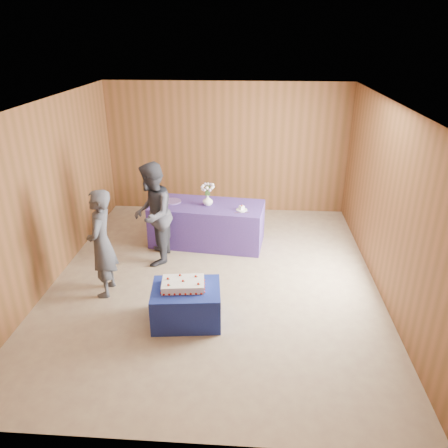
# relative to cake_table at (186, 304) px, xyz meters

# --- Properties ---
(ground) EXTENTS (6.00, 6.00, 0.00)m
(ground) POSITION_rel_cake_table_xyz_m (0.28, 1.08, -0.25)
(ground) COLOR tan
(ground) RESTS_ON ground
(room_shell) EXTENTS (5.04, 6.04, 2.72)m
(room_shell) POSITION_rel_cake_table_xyz_m (0.28, 1.08, 1.55)
(room_shell) COLOR brown
(room_shell) RESTS_ON ground
(cake_table) EXTENTS (0.97, 0.79, 0.50)m
(cake_table) POSITION_rel_cake_table_xyz_m (0.00, 0.00, 0.00)
(cake_table) COLOR navy
(cake_table) RESTS_ON ground
(serving_table) EXTENTS (2.09, 1.12, 0.75)m
(serving_table) POSITION_rel_cake_table_xyz_m (0.03, 2.38, 0.12)
(serving_table) COLOR #4B2F82
(serving_table) RESTS_ON ground
(sheet_cake) EXTENTS (0.62, 0.46, 0.13)m
(sheet_cake) POSITION_rel_cake_table_xyz_m (-0.04, 0.02, 0.30)
(sheet_cake) COLOR white
(sheet_cake) RESTS_ON cake_table
(vase) EXTENTS (0.20, 0.20, 0.18)m
(vase) POSITION_rel_cake_table_xyz_m (0.05, 2.36, 0.59)
(vase) COLOR white
(vase) RESTS_ON serving_table
(flower_spray) EXTENTS (0.25, 0.25, 0.19)m
(flower_spray) POSITION_rel_cake_table_xyz_m (0.05, 2.36, 0.84)
(flower_spray) COLOR #2A6A2D
(flower_spray) RESTS_ON vase
(platter) EXTENTS (0.45, 0.45, 0.02)m
(platter) POSITION_rel_cake_table_xyz_m (-0.62, 2.48, 0.51)
(platter) COLOR #63478F
(platter) RESTS_ON serving_table
(plate) EXTENTS (0.24, 0.24, 0.01)m
(plate) POSITION_rel_cake_table_xyz_m (0.66, 2.17, 0.51)
(plate) COLOR white
(plate) RESTS_ON serving_table
(cake_slice) EXTENTS (0.10, 0.10, 0.09)m
(cake_slice) POSITION_rel_cake_table_xyz_m (0.66, 2.17, 0.55)
(cake_slice) COLOR white
(cake_slice) RESTS_ON plate
(knife) EXTENTS (0.26, 0.07, 0.00)m
(knife) POSITION_rel_cake_table_xyz_m (0.67, 2.05, 0.50)
(knife) COLOR #B3B4B8
(knife) RESTS_ON serving_table
(guest_left) EXTENTS (0.43, 0.61, 1.62)m
(guest_left) POSITION_rel_cake_table_xyz_m (-1.30, 0.61, 0.56)
(guest_left) COLOR #3C3E47
(guest_left) RESTS_ON ground
(guest_right) EXTENTS (0.70, 0.87, 1.72)m
(guest_right) POSITION_rel_cake_table_xyz_m (-0.78, 1.62, 0.61)
(guest_right) COLOR #353640
(guest_right) RESTS_ON ground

